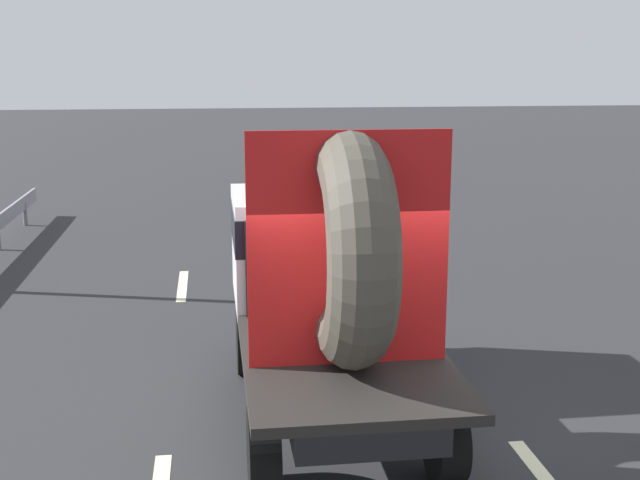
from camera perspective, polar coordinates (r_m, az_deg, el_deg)
The scene contains 5 objects.
ground_plane at distance 8.91m, azimuth 2.87°, elevation -13.38°, with size 120.00×120.00×0.00m, color #28282B.
flatbed_truck at distance 9.17m, azimuth 0.48°, elevation -2.04°, with size 2.02×4.73×3.26m.
distant_sedan at distance 27.33m, azimuth 2.68°, elevation 5.73°, with size 1.72×4.02×1.31m.
lane_dash_left_far at distance 14.61m, azimuth -9.51°, elevation -3.13°, with size 2.00×0.16×0.01m, color beige.
lane_dash_right_far at distance 14.91m, azimuth 4.47°, elevation -2.68°, with size 2.42×0.16×0.01m, color beige.
Camera 1 is at (-1.49, -7.89, 3.88)m, focal length 46.15 mm.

